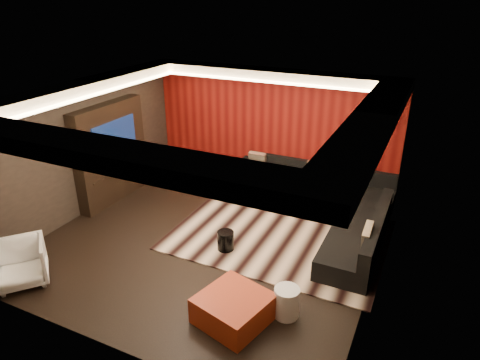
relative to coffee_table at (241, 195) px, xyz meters
The scene contains 26 objects.
floor 1.74m from the coffee_table, 83.08° to the right, with size 6.00×6.00×0.02m, color black.
ceiling 3.21m from the coffee_table, 83.08° to the right, with size 6.00×6.00×0.02m, color silver.
wall_back 1.83m from the coffee_table, 80.71° to the left, with size 6.00×0.02×2.80m, color black.
wall_left 3.53m from the coffee_table, 148.33° to the right, with size 0.02×6.00×2.80m, color black.
wall_right 3.87m from the coffee_table, 28.21° to the right, with size 0.02×6.00×2.80m, color black.
red_feature_wall 1.80m from the coffee_table, 80.42° to the left, with size 5.98×0.05×2.78m, color #6B0C0A.
soffit_back 2.76m from the coffee_table, 77.83° to the left, with size 6.00×0.60×0.22m, color silver.
soffit_front 5.13m from the coffee_table, 87.29° to the right, with size 6.00×0.60×0.22m, color silver.
soffit_left 3.98m from the coffee_table, 145.25° to the right, with size 0.60×4.80×0.22m, color silver.
soffit_right 4.25m from the coffee_table, 30.70° to the right, with size 0.60×4.80×0.22m, color silver.
cove_back 2.57m from the coffee_table, 71.66° to the left, with size 4.80×0.08×0.04m, color #FFD899.
cove_front 4.79m from the coffee_table, 87.06° to the right, with size 4.80×0.08×0.04m, color #FFD899.
cove_left 3.71m from the coffee_table, 141.22° to the right, with size 0.08×4.80×0.04m, color #FFD899.
cove_right 3.97m from the coffee_table, 33.91° to the right, with size 0.08×4.80×0.04m, color #FFD899.
tv_surround 3.04m from the coffee_table, 156.88° to the right, with size 0.30×2.00×2.20m, color black.
tv_screen 3.03m from the coffee_table, 155.56° to the right, with size 0.04×1.30×0.80m, color black.
tv_shelf 2.79m from the coffee_table, 155.56° to the right, with size 0.04×1.60×0.04m, color black.
rug 1.71m from the coffee_table, 38.64° to the right, with size 4.00×3.00×0.02m, color beige.
coffee_table is the anchor object (origin of this frame).
drum_stool 2.07m from the coffee_table, 72.62° to the right, with size 0.31×0.31×0.36m, color black.
striped_pouf 0.25m from the coffee_table, 128.96° to the left, with size 0.61×0.61×0.34m, color beige.
white_side_table 3.84m from the coffee_table, 54.80° to the right, with size 0.38×0.38×0.47m, color white.
orange_ottoman 3.88m from the coffee_table, 66.35° to the right, with size 0.92×0.92×0.41m, color #9C2F14.
armchair 4.66m from the coffee_table, 114.80° to the right, with size 0.76×0.78×0.71m, color white.
sectional_sofa 1.95m from the coffee_table, ahead, with size 3.65×3.50×0.75m.
throw_pillows 1.58m from the coffee_table, ahead, with size 3.29×2.81×0.50m.
Camera 1 is at (3.51, -6.18, 4.42)m, focal length 32.00 mm.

